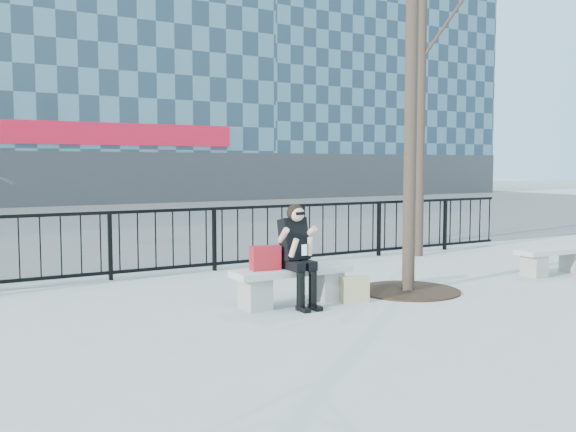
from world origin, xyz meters
TOP-DOWN VIEW (x-y plane):
  - ground at (0.00, 0.00)m, footprint 120.00×120.00m
  - street_surface at (0.00, 15.00)m, footprint 60.00×23.00m
  - railing at (0.00, 3.00)m, footprint 14.00×0.06m
  - building_right at (20.00, 27.00)m, footprint 16.20×10.20m
  - tree_grate at (1.90, -0.10)m, footprint 1.50×1.50m
  - bench_main at (0.00, 0.00)m, footprint 1.65×0.46m
  - bench_second at (4.97, -0.22)m, footprint 1.48×0.41m
  - seated_woman at (0.00, -0.16)m, footprint 0.50×0.64m
  - handbag at (-0.39, 0.02)m, footprint 0.40×0.22m
  - shopping_bag at (0.79, -0.32)m, footprint 0.39×0.22m

SIDE VIEW (x-z plane):
  - ground at x=0.00m, z-range 0.00..0.00m
  - street_surface at x=0.00m, z-range 0.00..0.01m
  - tree_grate at x=1.90m, z-range 0.00..0.02m
  - shopping_bag at x=0.79m, z-range 0.00..0.35m
  - bench_second at x=4.97m, z-range 0.05..0.49m
  - bench_main at x=0.00m, z-range 0.06..0.55m
  - railing at x=0.00m, z-range 0.00..1.11m
  - handbag at x=-0.39m, z-range 0.49..0.80m
  - seated_woman at x=0.00m, z-range 0.00..1.34m
  - building_right at x=20.00m, z-range 0.00..20.60m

